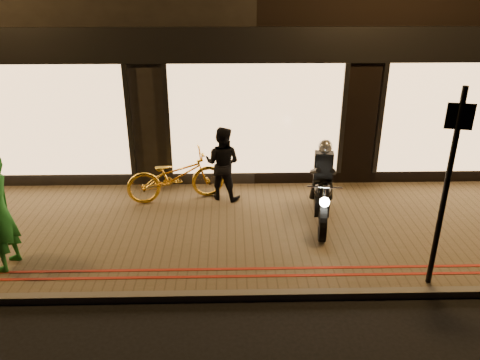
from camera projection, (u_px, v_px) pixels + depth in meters
name	position (u px, v px, depth m)	size (l,w,h in m)	color
ground	(268.00, 301.00, 6.91)	(90.00, 90.00, 0.00)	black
sidewalk	(260.00, 230.00, 8.71)	(50.00, 4.00, 0.12)	brown
kerb_stone	(268.00, 295.00, 6.93)	(50.00, 0.14, 0.12)	#59544C
red_kerb_lines	(266.00, 272.00, 7.36)	(50.00, 0.26, 0.01)	maroon
motorcycle	(322.00, 192.00, 8.67)	(0.65, 1.94, 1.59)	black
sign_post	(447.00, 181.00, 6.47)	(0.35, 0.12, 3.00)	black
bicycle_gold	(176.00, 176.00, 9.58)	(0.70, 2.00, 1.05)	gold
person_dark	(222.00, 163.00, 9.55)	(0.75, 0.59, 1.55)	black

